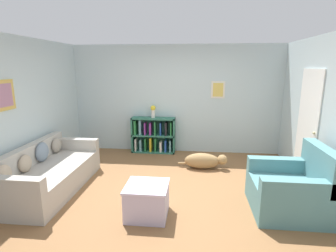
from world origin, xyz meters
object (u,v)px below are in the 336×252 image
Objects in this scene: couch at (48,173)px; dog at (204,161)px; bookshelf at (153,136)px; recliner_chair at (293,189)px; coffee_table at (147,199)px; vase at (153,111)px.

dog is (2.71, 1.24, -0.12)m from couch.
bookshelf is 1.59m from dog.
bookshelf is 1.03× the size of dog.
couch is at bearing -123.73° from bookshelf.
coffee_table is at bearing -170.54° from recliner_chair.
couch is 2.66m from bookshelf.
couch is at bearing 175.83° from recliner_chair.
dog is (1.23, -0.97, -0.25)m from bookshelf.
couch is 2.98m from dog.
bookshelf is 1.04× the size of recliner_chair.
bookshelf is 3.54× the size of vase.
coffee_table is at bearing -18.93° from couch.
bookshelf reaches higher than coffee_table.
coffee_table is (-2.09, -0.35, -0.09)m from recliner_chair.
couch is 2.76m from vase.
dog is at bearing 24.65° from couch.
recliner_chair is at bearing -4.17° from couch.
recliner_chair is 2.12m from coffee_table.
vase is (0.01, -0.02, 0.62)m from bookshelf.
couch is 3.95m from recliner_chair.
bookshelf is 1.78× the size of coffee_table.
vase reaches higher than couch.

